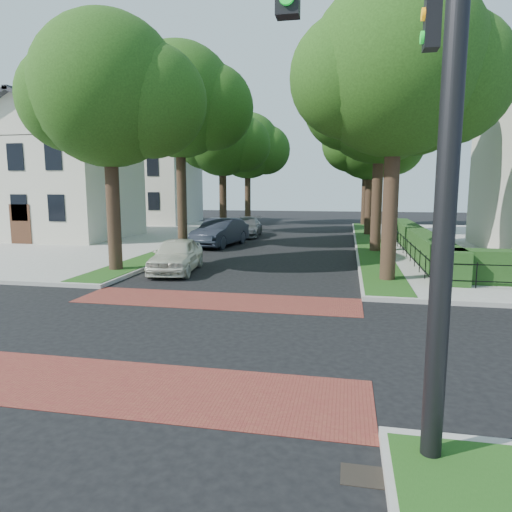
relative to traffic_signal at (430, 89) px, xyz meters
The scene contains 23 objects.
ground 8.09m from the traffic_signal, 137.91° to the left, with size 120.00×120.00×0.00m, color black.
sidewalk_nw 34.12m from the traffic_signal, 136.17° to the left, with size 30.00×30.00×0.15m, color gray.
crosswalk_far 10.20m from the traffic_signal, 122.69° to the left, with size 9.00×2.20×0.01m, color maroon.
crosswalk_near 6.89m from the traffic_signal, 166.05° to the left, with size 9.00×2.20×0.01m, color maroon.
storm_drain 4.77m from the traffic_signal, 135.00° to the right, with size 0.65×0.45×0.01m, color black.
grass_strip_ne 23.95m from the traffic_signal, 88.75° to the left, with size 1.60×29.80×0.02m, color #1B4213.
grass_strip_nw 26.06m from the traffic_signal, 113.63° to the left, with size 1.60×29.80×0.02m, color #1B4213.
tree_right_near 12.03m from the traffic_signal, 86.47° to the left, with size 7.75×6.67×10.66m.
tree_right_mid 19.95m from the traffic_signal, 87.89° to the left, with size 8.25×7.09×11.22m.
tree_right_far 28.73m from the traffic_signal, 88.57° to the left, with size 7.25×6.23×9.74m.
tree_right_back 37.74m from the traffic_signal, 88.91° to the left, with size 7.50×6.45×10.20m.
tree_left_near 15.74m from the traffic_signal, 131.45° to the left, with size 7.50×6.45×10.20m.
tree_left_mid 22.48m from the traffic_signal, 117.60° to the left, with size 8.00×6.88×11.48m.
tree_left_far 30.52m from the traffic_signal, 109.77° to the left, with size 7.00×6.02×9.86m.
tree_left_back 39.12m from the traffic_signal, 105.27° to the left, with size 7.75×6.66×10.44m.
hedge_main_road 20.01m from the traffic_signal, 81.75° to the left, with size 1.00×18.00×1.20m, color #1E3D15.
fence_main_road 19.95m from the traffic_signal, 84.08° to the left, with size 0.06×18.00×0.90m, color black, non-canonical shape.
house_left_near 30.29m from the traffic_signal, 132.28° to the left, with size 10.00×9.00×10.14m.
house_left_far 41.72m from the traffic_signal, 119.24° to the left, with size 10.00×9.00×10.14m.
traffic_signal is the anchor object (origin of this frame).
parked_car_front 14.99m from the traffic_signal, 123.36° to the left, with size 1.72×4.27×1.45m, color silver.
parked_car_middle 22.80m from the traffic_signal, 112.19° to the left, with size 1.79×5.12×1.69m, color black.
parked_car_rear 28.01m from the traffic_signal, 106.94° to the left, with size 1.94×4.78×1.39m, color slate.
Camera 1 is at (3.96, -10.34, 3.55)m, focal length 32.00 mm.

